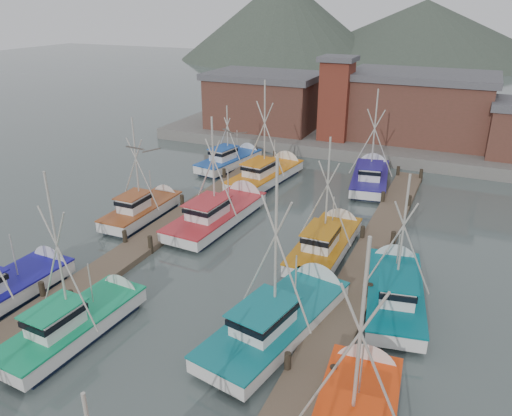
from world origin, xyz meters
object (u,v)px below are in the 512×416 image
at_px(boat_4, 81,320).
at_px(boat_8, 221,213).
at_px(boat_12, 269,174).
at_px(lookout_tower, 336,98).

bearing_deg(boat_4, boat_8, 93.52).
relative_size(boat_4, boat_12, 0.93).
height_order(boat_8, boat_12, boat_12).
distance_m(lookout_tower, boat_8, 22.41).
height_order(boat_4, boat_8, boat_4).
bearing_deg(boat_8, boat_12, 95.05).
bearing_deg(boat_12, boat_8, -81.26).
height_order(lookout_tower, boat_4, lookout_tower).
relative_size(boat_4, boat_8, 0.89).
bearing_deg(lookout_tower, boat_4, -93.53).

